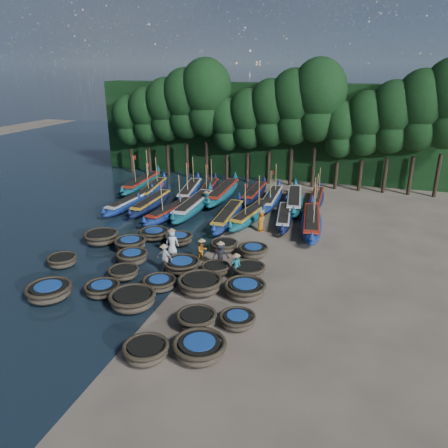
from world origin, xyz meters
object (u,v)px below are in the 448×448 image
(long_boat_9, at_px, (142,183))
(coracle_14, at_px, (245,289))
(coracle_10, at_px, (62,261))
(long_boat_13, at_px, (223,192))
(coracle_15, at_px, (130,244))
(coracle_19, at_px, (249,271))
(long_boat_2, at_px, (151,203))
(long_boat_8, at_px, (311,222))
(coracle_9, at_px, (237,320))
(long_boat_17, at_px, (317,198))
(coracle_22, at_px, (179,239))
(long_boat_4, at_px, (194,206))
(long_boat_11, at_px, (190,191))
(long_boat_5, at_px, (228,216))
(coracle_5, at_px, (49,291))
(coracle_17, at_px, (182,265))
(long_boat_15, at_px, (272,199))
(coracle_23, at_px, (224,246))
(coracle_6, at_px, (102,289))
(coracle_18, at_px, (215,269))
(coracle_24, at_px, (253,251))
(coracle_7, at_px, (132,299))
(long_boat_6, at_px, (252,215))
(coracle_3, at_px, (146,351))
(coracle_16, at_px, (132,257))
(fisherman_2, at_px, (202,250))
(long_boat_16, at_px, (294,200))
(fisherman_1, at_px, (236,265))
(coracle_11, at_px, (124,273))
(long_boat_1, at_px, (130,203))
(fisherman_0, at_px, (172,242))
(coracle_4, at_px, (200,348))
(fisherman_3, at_px, (221,254))
(fisherman_6, at_px, (261,220))
(long_boat_10, at_px, (153,189))
(coracle_13, at_px, (200,284))
(coracle_20, at_px, (101,237))
(long_boat_7, at_px, (284,217))
(long_boat_3, at_px, (172,211))
(coracle_21, at_px, (154,234))
(fisherman_5, at_px, (206,200))
(coracle_8, at_px, (196,320))
(coracle_12, at_px, (159,283))

(long_boat_9, bearing_deg, coracle_14, -51.06)
(coracle_10, xyz_separation_m, long_boat_13, (5.09, 16.90, 0.21))
(coracle_15, height_order, coracle_19, coracle_15)
(coracle_10, height_order, long_boat_2, long_boat_2)
(long_boat_8, bearing_deg, coracle_9, -103.71)
(coracle_9, relative_size, long_boat_17, 0.25)
(coracle_15, distance_m, coracle_22, 3.35)
(long_boat_4, relative_size, long_boat_11, 1.11)
(long_boat_5, bearing_deg, long_boat_9, 145.82)
(coracle_5, bearing_deg, coracle_17, 43.95)
(long_boat_8, xyz_separation_m, long_boat_15, (-4.18, 5.28, -0.05))
(coracle_15, relative_size, coracle_23, 0.99)
(coracle_6, distance_m, coracle_10, 4.97)
(long_boat_4, bearing_deg, long_boat_15, 35.38)
(coracle_18, xyz_separation_m, coracle_24, (1.50, 3.25, 0.04))
(coracle_7, xyz_separation_m, long_boat_6, (2.58, 14.75, 0.07))
(coracle_3, height_order, coracle_17, coracle_3)
(coracle_16, bearing_deg, fisherman_2, 22.16)
(long_boat_4, distance_m, long_boat_16, 8.92)
(long_boat_11, xyz_separation_m, fisherman_2, (6.18, -13.29, 0.24))
(coracle_3, xyz_separation_m, coracle_15, (-6.42, 10.16, 0.04))
(coracle_24, relative_size, long_boat_8, 0.26)
(long_boat_17, height_order, fisherman_1, long_boat_17)
(coracle_11, xyz_separation_m, long_boat_1, (-6.23, 11.93, 0.16))
(coracle_3, bearing_deg, long_boat_11, 107.55)
(long_boat_5, height_order, fisherman_0, fisherman_0)
(long_boat_1, xyz_separation_m, long_boat_15, (11.57, 4.86, 0.02))
(coracle_7, xyz_separation_m, coracle_9, (5.65, 0.01, -0.12))
(coracle_3, xyz_separation_m, coracle_24, (1.74, 11.73, -0.02))
(coracle_4, height_order, long_boat_16, long_boat_16)
(coracle_14, bearing_deg, coracle_19, 99.78)
(coracle_9, height_order, fisherman_3, fisherman_3)
(coracle_24, xyz_separation_m, fisherman_6, (-0.59, 4.74, 0.45))
(coracle_14, bearing_deg, fisherman_2, 137.26)
(coracle_11, bearing_deg, long_boat_10, 110.95)
(coracle_13, distance_m, coracle_24, 5.74)
(fisherman_0, bearing_deg, long_boat_1, -54.26)
(coracle_19, bearing_deg, long_boat_1, 144.01)
(coracle_15, height_order, long_boat_11, long_boat_11)
(long_boat_13, bearing_deg, coracle_11, -93.24)
(coracle_19, relative_size, coracle_20, 0.84)
(long_boat_2, distance_m, long_boat_7, 11.65)
(coracle_5, height_order, long_boat_3, long_boat_3)
(coracle_15, relative_size, coracle_21, 1.02)
(long_boat_1, distance_m, fisherman_1, 16.01)
(fisherman_3, bearing_deg, fisherman_1, -69.89)
(long_boat_8, bearing_deg, coracle_21, -159.72)
(long_boat_4, bearing_deg, fisherman_5, 60.64)
(coracle_8, xyz_separation_m, coracle_24, (0.56, 8.84, -0.04))
(coracle_12, xyz_separation_m, coracle_14, (4.80, 0.63, 0.09))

